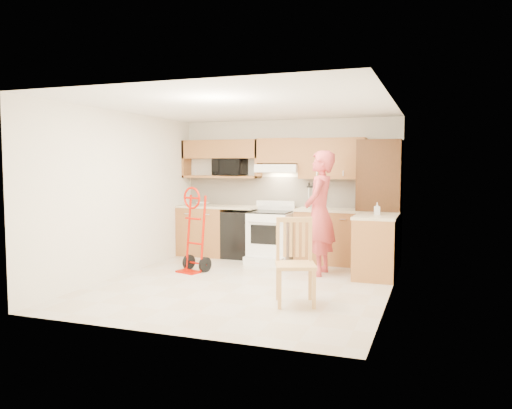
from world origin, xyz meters
The scene contains 28 objects.
floor centered at (0.00, 0.00, -0.01)m, with size 4.00×4.50×0.02m, color beige.
ceiling centered at (0.00, 0.00, 2.51)m, with size 4.00×4.50×0.02m, color white.
wall_back centered at (0.00, 2.26, 1.25)m, with size 4.00×0.02×2.50m, color white.
wall_front centered at (0.00, -2.26, 1.25)m, with size 4.00×0.02×2.50m, color white.
wall_left centered at (-2.01, 0.00, 1.25)m, with size 0.02×4.50×2.50m, color white.
wall_right centered at (2.01, 0.00, 1.25)m, with size 0.02×4.50×2.50m, color white.
backsplash centered at (0.00, 2.23, 1.20)m, with size 3.92×0.03×0.55m, color beige.
lower_cab_left centered at (-1.55, 1.95, 0.45)m, with size 0.90×0.60×0.90m, color olive.
dishwasher centered at (-0.80, 1.95, 0.42)m, with size 0.60×0.60×0.85m, color black.
lower_cab_right centered at (0.83, 1.95, 0.45)m, with size 1.14×0.60×0.90m, color olive.
countertop_left centered at (-1.25, 1.95, 0.92)m, with size 1.50×0.63×0.04m, color beige.
countertop_right centered at (0.83, 1.95, 0.92)m, with size 1.14×0.63×0.04m, color beige.
cab_return_right centered at (1.70, 1.15, 0.45)m, with size 0.60×1.00×0.90m, color olive.
countertop_return centered at (1.70, 1.15, 0.92)m, with size 0.63×1.00×0.04m, color beige.
pantry_tall centered at (1.65, 1.95, 1.05)m, with size 0.70×0.60×2.10m, color #4F2712.
upper_cab_left centered at (-1.25, 2.08, 1.98)m, with size 1.50×0.33×0.34m, color olive.
upper_shelf_mw centered at (-1.25, 2.08, 1.47)m, with size 1.50×0.33×0.04m, color olive.
upper_cab_center centered at (-0.12, 2.08, 1.94)m, with size 0.76×0.33×0.44m, color olive.
upper_cab_right centered at (0.83, 2.08, 1.80)m, with size 1.14×0.33×0.70m, color olive.
range_hood centered at (-0.12, 2.02, 1.63)m, with size 0.76×0.46×0.14m, color white.
knife_strip centered at (0.55, 2.21, 1.24)m, with size 0.40×0.05×0.29m, color black, non-canonical shape.
microwave centered at (-1.08, 2.08, 1.65)m, with size 0.58×0.39×0.32m, color black.
range centered at (-0.17, 1.68, 0.52)m, with size 0.71×0.94×1.05m, color white, non-canonical shape.
person centered at (0.86, 1.00, 0.95)m, with size 0.70×0.46×1.91m, color #C14044.
hand_truck centered at (-1.08, 0.52, 0.61)m, with size 0.48×0.44×1.21m, color #B80F00, non-canonical shape.
dining_chair centered at (0.96, -0.75, 0.52)m, with size 0.47×0.51×1.04m, color tan, non-canonical shape.
soap_bottle centered at (1.70, 1.17, 1.03)m, with size 0.08×0.09×0.19m, color white.
bowl centered at (-1.58, 1.95, 0.97)m, with size 0.22×0.22×0.06m, color white.
Camera 1 is at (2.55, -6.61, 1.69)m, focal length 35.59 mm.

